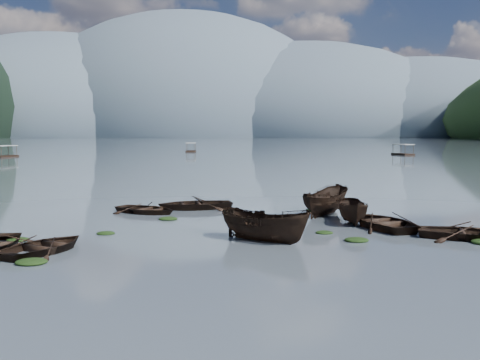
{
  "coord_description": "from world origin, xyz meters",
  "views": [
    {
      "loc": [
        -1.08,
        -18.29,
        4.6
      ],
      "look_at": [
        0.0,
        12.0,
        2.0
      ],
      "focal_mm": 40.0,
      "sensor_mm": 36.0,
      "label": 1
    }
  ],
  "objects": [
    {
      "name": "ground_plane",
      "position": [
        0.0,
        0.0,
        0.0
      ],
      "size": [
        2400.0,
        2400.0,
        0.0
      ],
      "primitive_type": "plane",
      "color": "#4A535D"
    },
    {
      "name": "haze_mtn_a",
      "position": [
        -260.0,
        900.0,
        0.0
      ],
      "size": [
        520.0,
        520.0,
        280.0
      ],
      "primitive_type": "ellipsoid",
      "color": "#475666",
      "rests_on": "ground"
    },
    {
      "name": "haze_mtn_b",
      "position": [
        -60.0,
        900.0,
        0.0
      ],
      "size": [
        520.0,
        520.0,
        340.0
      ],
      "primitive_type": "ellipsoid",
      "color": "#475666",
      "rests_on": "ground"
    },
    {
      "name": "haze_mtn_c",
      "position": [
        140.0,
        900.0,
        0.0
      ],
      "size": [
        520.0,
        520.0,
        260.0
      ],
      "primitive_type": "ellipsoid",
      "color": "#475666",
      "rests_on": "ground"
    },
    {
      "name": "haze_mtn_d",
      "position": [
        320.0,
        900.0,
        0.0
      ],
      "size": [
        520.0,
        520.0,
        220.0
      ],
      "primitive_type": "ellipsoid",
      "color": "#475666",
      "rests_on": "ground"
    },
    {
      "name": "rowboat_1",
      "position": [
        -8.03,
        2.65,
        0.0
      ],
      "size": [
        4.36,
        4.83,
        0.82
      ],
      "primitive_type": "imported",
      "rotation": [
        0.0,
        0.0,
        2.66
      ],
      "color": "black",
      "rests_on": "ground"
    },
    {
      "name": "rowboat_2",
      "position": [
        0.8,
        4.41,
        0.0
      ],
      "size": [
        4.5,
        3.9,
        1.69
      ],
      "primitive_type": "imported",
      "rotation": [
        0.0,
        0.0,
        0.94
      ],
      "color": "black",
      "rests_on": "ground"
    },
    {
      "name": "rowboat_3",
      "position": [
        6.93,
        7.59,
        0.0
      ],
      "size": [
        4.22,
        5.2,
        0.95
      ],
      "primitive_type": "imported",
      "rotation": [
        0.0,
        0.0,
        3.37
      ],
      "color": "black",
      "rests_on": "ground"
    },
    {
      "name": "rowboat_4",
      "position": [
        9.88,
        4.6,
        0.0
      ],
      "size": [
        5.19,
        4.44,
        0.91
      ],
      "primitive_type": "imported",
      "rotation": [
        0.0,
        0.0,
        1.22
      ],
      "color": "black",
      "rests_on": "ground"
    },
    {
      "name": "rowboat_5",
      "position": [
        5.81,
        9.03,
        0.0
      ],
      "size": [
        1.93,
        3.95,
        1.47
      ],
      "primitive_type": "imported",
      "rotation": [
        0.0,
        0.0,
        -0.14
      ],
      "color": "black",
      "rests_on": "ground"
    },
    {
      "name": "rowboat_6",
      "position": [
        -5.49,
        12.9,
        0.0
      ],
      "size": [
        4.85,
        4.5,
        0.82
      ],
      "primitive_type": "imported",
      "rotation": [
        0.0,
        0.0,
        1.01
      ],
      "color": "black",
      "rests_on": "ground"
    },
    {
      "name": "rowboat_7",
      "position": [
        -2.71,
        14.61,
        0.0
      ],
      "size": [
        5.14,
        4.12,
        0.95
      ],
      "primitive_type": "imported",
      "rotation": [
        0.0,
        0.0,
        4.92
      ],
      "color": "black",
      "rests_on": "ground"
    },
    {
      "name": "rowboat_8",
      "position": [
        4.89,
        11.88,
        0.0
      ],
      "size": [
        4.05,
        4.84,
        1.8
      ],
      "primitive_type": "imported",
      "rotation": [
        0.0,
        0.0,
        2.55
      ],
      "color": "black",
      "rests_on": "ground"
    },
    {
      "name": "weed_clump_0",
      "position": [
        -7.85,
        0.67,
        0.0
      ],
      "size": [
        1.14,
        0.93,
        0.25
      ],
      "primitive_type": "ellipsoid",
      "color": "black",
      "rests_on": "ground"
    },
    {
      "name": "weed_clump_1",
      "position": [
        -6.42,
        6.3,
        0.0
      ],
      "size": [
        0.86,
        0.68,
        0.19
      ],
      "primitive_type": "ellipsoid",
      "color": "black",
      "rests_on": "ground"
    },
    {
      "name": "weed_clump_2",
      "position": [
        4.75,
        4.22,
        0.0
      ],
      "size": [
        1.06,
        0.84,
        0.23
      ],
      "primitive_type": "ellipsoid",
      "color": "black",
      "rests_on": "ground"
    },
    {
      "name": "weed_clump_3",
      "position": [
        3.72,
        6.11,
        0.0
      ],
      "size": [
        0.82,
        0.69,
        0.18
      ],
      "primitive_type": "ellipsoid",
      "color": "black",
      "rests_on": "ground"
    },
    {
      "name": "weed_clump_5",
      "position": [
        -9.88,
        4.86,
        0.0
      ],
      "size": [
        0.98,
        0.79,
        0.21
      ],
      "primitive_type": "ellipsoid",
      "color": "black",
      "rests_on": "ground"
    },
    {
      "name": "weed_clump_6",
      "position": [
        -3.95,
        10.4,
        0.0
      ],
      "size": [
        1.02,
        0.85,
        0.21
      ],
      "primitive_type": "ellipsoid",
      "color": "black",
      "rests_on": "ground"
    },
    {
      "name": "weed_clump_7",
      "position": [
        4.56,
        13.28,
        0.0
      ],
      "size": [
        1.14,
        0.92,
        0.25
      ],
      "primitive_type": "ellipsoid",
      "color": "black",
      "rests_on": "ground"
    },
    {
      "name": "pontoon_left",
      "position": [
        -44.73,
        91.27,
        0.0
      ],
      "size": [
        3.71,
        6.23,
        2.23
      ],
      "primitive_type": null,
      "rotation": [
        0.0,
        0.0,
        -0.23
      ],
      "color": "black",
      "rests_on": "ground"
    },
    {
      "name": "pontoon_centre",
      "position": [
        -8.92,
        122.2,
        0.0
      ],
      "size": [
        2.56,
        5.93,
        2.25
      ],
      "primitive_type": null,
      "rotation": [
        0.0,
        0.0,
        -0.02
      ],
      "color": "black",
      "rests_on": "ground"
    },
    {
      "name": "pontoon_right",
      "position": [
        39.31,
        98.85,
        0.0
      ],
      "size": [
        3.59,
        6.35,
        2.29
      ],
      "primitive_type": null,
      "rotation": [
        0.0,
        0.0,
        0.19
      ],
      "color": "black",
      "rests_on": "ground"
    }
  ]
}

